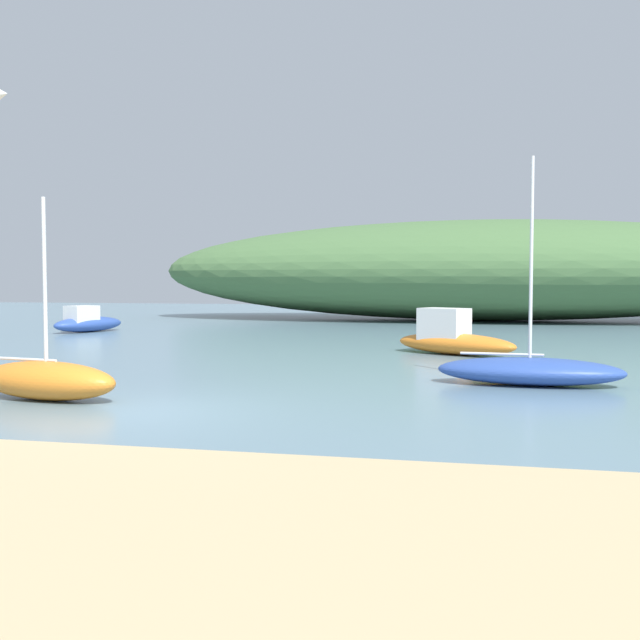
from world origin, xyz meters
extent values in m
plane|color=slate|center=(0.00, 0.00, 0.00)|extent=(120.00, 120.00, 0.00)
ellipsoid|color=#476B3D|center=(5.61, 33.47, 3.00)|extent=(39.81, 12.48, 6.00)
ellipsoid|color=orange|center=(5.02, 11.87, 0.34)|extent=(4.33, 3.15, 0.69)
cube|color=silver|center=(4.65, 12.08, 0.97)|extent=(1.78, 1.58, 1.04)
ellipsoid|color=orange|center=(-2.58, 0.81, 0.39)|extent=(3.38, 1.61, 0.78)
cylinder|color=silver|center=(-2.58, 0.81, 2.29)|extent=(0.08, 0.08, 3.49)
cylinder|color=silver|center=(-3.06, 0.89, 0.79)|extent=(1.45, 0.29, 0.06)
ellipsoid|color=#2D4C9E|center=(6.96, 5.12, 0.32)|extent=(4.26, 1.78, 0.63)
cylinder|color=silver|center=(6.96, 5.12, 2.81)|extent=(0.08, 0.08, 4.74)
cylinder|color=silver|center=(6.34, 5.16, 0.69)|extent=(1.88, 0.17, 0.06)
ellipsoid|color=#2D4C9E|center=(-12.05, 18.98, 0.36)|extent=(2.49, 3.94, 0.71)
cube|color=silver|center=(-12.18, 18.63, 0.85)|extent=(1.39, 1.58, 0.77)
camera|label=1|loc=(5.97, -12.49, 2.38)|focal=41.99mm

